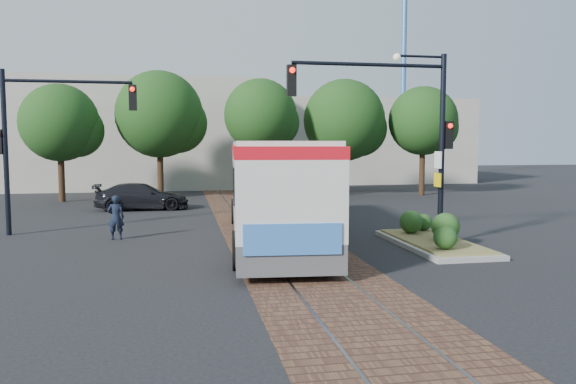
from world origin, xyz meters
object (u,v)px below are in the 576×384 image
Objects in this scene: signal_pole_left at (38,129)px; parked_car at (142,196)px; city_bus at (272,185)px; officer at (116,217)px; signal_pole_main at (407,118)px; traffic_island at (433,236)px.

signal_pole_left reaches higher than parked_car.
city_bus is 2.79× the size of parked_car.
officer is 8.91m from parked_car.
signal_pole_main is 15.45m from parked_car.
signal_pole_main reaches higher than officer.
signal_pole_left is 8.46m from parked_car.
traffic_island is 15.73m from parked_car.
officer is at bearing 161.82° from signal_pole_main.
parked_car is (-10.07, 12.08, 0.34)m from traffic_island.
city_bus reaches higher than traffic_island.
signal_pole_main is 10.45m from officer.
officer is at bearing 176.53° from parked_car.
traffic_island is at bearing -18.33° from city_bus.
traffic_island is at bearing 161.00° from officer.
parked_car reaches higher than traffic_island.
city_bus is at bearing 167.18° from officer.
signal_pole_main is 1.29× the size of parked_car.
parked_car is (0.29, 8.90, -0.11)m from officer.
parked_car is at bearing 129.81° from traffic_island.
officer reaches higher than traffic_island.
signal_pole_left is at bearing 154.88° from parked_car.
traffic_island is at bearing -141.83° from parked_car.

